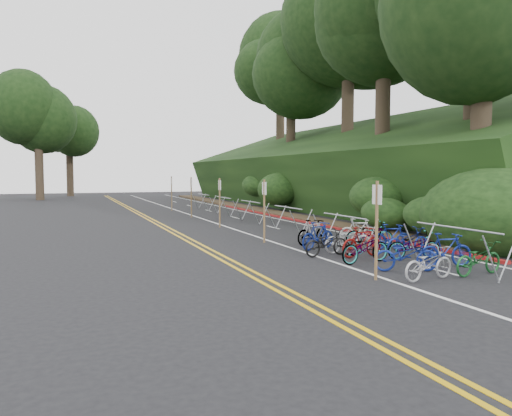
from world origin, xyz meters
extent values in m
plane|color=black|center=(0.00, 0.00, 0.00)|extent=(120.00, 120.00, 0.00)
cube|color=gold|center=(-2.15, 10.00, 0.00)|extent=(0.12, 80.00, 0.01)
cube|color=gold|center=(-1.85, 10.00, 0.00)|extent=(0.12, 80.00, 0.01)
cube|color=silver|center=(1.00, 10.00, 0.00)|extent=(0.12, 80.00, 0.01)
cube|color=silver|center=(5.20, 10.00, 0.00)|extent=(0.12, 80.00, 0.01)
cube|color=silver|center=(3.10, -2.00, 0.00)|extent=(0.10, 1.60, 0.01)
cube|color=silver|center=(3.10, 4.00, 0.00)|extent=(0.10, 1.60, 0.01)
cube|color=silver|center=(3.10, 10.00, 0.00)|extent=(0.10, 1.60, 0.01)
cube|color=silver|center=(3.10, 16.00, 0.00)|extent=(0.10, 1.60, 0.01)
cube|color=silver|center=(3.10, 22.00, 0.00)|extent=(0.10, 1.60, 0.01)
cube|color=silver|center=(3.10, 28.00, 0.00)|extent=(0.10, 1.60, 0.01)
cube|color=silver|center=(3.10, 34.00, 0.00)|extent=(0.10, 1.60, 0.01)
cube|color=maroon|center=(5.70, 12.00, 0.05)|extent=(0.25, 28.00, 0.10)
cube|color=black|center=(13.50, 22.00, 2.80)|extent=(12.32, 44.00, 9.11)
cube|color=#382819|center=(6.40, 22.00, 0.08)|extent=(1.40, 44.00, 0.16)
ellipsoid|color=#284C19|center=(7.20, 3.00, 1.04)|extent=(2.00, 2.80, 1.60)
ellipsoid|color=#284C19|center=(8.00, 8.00, 1.55)|extent=(2.60, 3.64, 2.08)
ellipsoid|color=#284C19|center=(9.20, 14.00, 1.99)|extent=(2.20, 3.08, 1.76)
ellipsoid|color=#284C19|center=(7.80, 20.00, 1.56)|extent=(3.00, 4.20, 2.40)
ellipsoid|color=#284C19|center=(8.50, 26.00, 1.73)|extent=(2.40, 3.36, 1.92)
ellipsoid|color=#284C19|center=(9.80, 30.00, 2.41)|extent=(2.80, 3.92, 2.24)
ellipsoid|color=#284C19|center=(7.00, 6.00, 0.90)|extent=(1.80, 2.52, 1.44)
ellipsoid|color=#284C19|center=(10.00, 18.00, 2.60)|extent=(3.20, 4.48, 2.56)
ellipsoid|color=black|center=(8.00, 0.50, 1.21)|extent=(5.28, 6.16, 3.52)
cylinder|color=#2D2319|center=(9.50, 3.00, 4.23)|extent=(0.82, 0.82, 6.06)
ellipsoid|color=black|center=(9.50, 3.00, 9.75)|extent=(8.29, 8.29, 7.88)
cylinder|color=#2D2319|center=(12.00, 6.00, 6.53)|extent=(0.90, 0.90, 7.46)
cylinder|color=#2D2319|center=(11.00, 12.00, 6.00)|extent=(0.87, 0.87, 7.00)
ellipsoid|color=black|center=(11.00, 12.00, 12.48)|extent=(9.95, 9.95, 9.45)
cylinder|color=#2D2319|center=(13.50, 20.00, 7.16)|extent=(0.92, 0.92, 7.93)
ellipsoid|color=black|center=(13.50, 20.00, 14.55)|extent=(11.40, 11.40, 10.83)
cylinder|color=#2D2319|center=(12.50, 28.00, 6.06)|extent=(0.85, 0.85, 6.53)
ellipsoid|color=black|center=(12.50, 28.00, 11.94)|extent=(8.71, 8.71, 8.27)
cylinder|color=#2D2319|center=(15.00, 36.00, 7.23)|extent=(0.90, 0.90, 7.46)
ellipsoid|color=black|center=(15.00, 36.00, 14.07)|extent=(10.36, 10.36, 9.85)
cylinder|color=#2D2319|center=(-9.00, 42.00, 3.03)|extent=(0.82, 0.82, 6.06)
ellipsoid|color=black|center=(-9.00, 42.00, 8.55)|extent=(8.29, 8.29, 7.88)
cylinder|color=#2D2319|center=(-6.00, 50.00, 2.80)|extent=(0.80, 0.80, 5.60)
ellipsoid|color=black|center=(-6.00, 50.00, 7.77)|extent=(7.25, 7.25, 6.89)
cylinder|color=#9B9EA3|center=(3.32, -2.37, 1.25)|extent=(0.05, 3.20, 0.05)
cylinder|color=#9B9EA3|center=(3.04, -3.87, 0.62)|extent=(0.63, 0.04, 1.23)
cylinder|color=#9B9EA3|center=(3.60, -3.87, 0.62)|extent=(0.63, 0.04, 1.23)
cylinder|color=#9B9EA3|center=(3.04, -0.87, 0.62)|extent=(0.63, 0.04, 1.23)
cylinder|color=#9B9EA3|center=(3.60, -0.87, 0.62)|extent=(0.63, 0.04, 1.23)
cylinder|color=#9B9EA3|center=(3.00, 3.00, 1.15)|extent=(0.05, 3.00, 0.05)
cylinder|color=#9B9EA3|center=(2.72, 1.60, 0.57)|extent=(0.58, 0.04, 1.13)
cylinder|color=#9B9EA3|center=(3.28, 1.60, 0.57)|extent=(0.58, 0.04, 1.13)
cylinder|color=#9B9EA3|center=(2.72, 4.40, 0.57)|extent=(0.58, 0.04, 1.13)
cylinder|color=#9B9EA3|center=(3.28, 4.40, 0.57)|extent=(0.58, 0.04, 1.13)
cylinder|color=#9B9EA3|center=(3.00, 8.00, 1.15)|extent=(0.05, 3.00, 0.05)
cylinder|color=#9B9EA3|center=(2.72, 6.60, 0.57)|extent=(0.58, 0.04, 1.13)
cylinder|color=#9B9EA3|center=(3.28, 6.60, 0.57)|extent=(0.58, 0.04, 1.13)
cylinder|color=#9B9EA3|center=(2.72, 9.40, 0.57)|extent=(0.58, 0.04, 1.13)
cylinder|color=#9B9EA3|center=(3.28, 9.40, 0.57)|extent=(0.58, 0.04, 1.13)
cylinder|color=#9B9EA3|center=(3.00, 13.00, 1.15)|extent=(0.05, 3.00, 0.05)
cylinder|color=#9B9EA3|center=(2.72, 11.60, 0.57)|extent=(0.58, 0.04, 1.13)
cylinder|color=#9B9EA3|center=(3.28, 11.60, 0.57)|extent=(0.58, 0.04, 1.13)
cylinder|color=#9B9EA3|center=(2.72, 14.40, 0.57)|extent=(0.58, 0.04, 1.13)
cylinder|color=#9B9EA3|center=(3.28, 14.40, 0.57)|extent=(0.58, 0.04, 1.13)
cylinder|color=#9B9EA3|center=(3.00, 18.00, 1.15)|extent=(0.05, 3.00, 0.05)
cylinder|color=#9B9EA3|center=(2.72, 16.60, 0.57)|extent=(0.58, 0.04, 1.13)
cylinder|color=#9B9EA3|center=(3.28, 16.60, 0.57)|extent=(0.58, 0.04, 1.13)
cylinder|color=#9B9EA3|center=(2.72, 19.40, 0.57)|extent=(0.58, 0.04, 1.13)
cylinder|color=#9B9EA3|center=(3.28, 19.40, 0.57)|extent=(0.58, 0.04, 1.13)
cylinder|color=#9B9EA3|center=(3.00, 23.00, 1.15)|extent=(0.05, 3.00, 0.05)
cylinder|color=#9B9EA3|center=(2.72, 21.60, 0.57)|extent=(0.58, 0.04, 1.13)
cylinder|color=#9B9EA3|center=(3.28, 21.60, 0.57)|extent=(0.58, 0.04, 1.13)
cylinder|color=#9B9EA3|center=(2.72, 24.40, 0.57)|extent=(0.58, 0.04, 1.13)
cylinder|color=#9B9EA3|center=(3.28, 24.40, 0.57)|extent=(0.58, 0.04, 1.13)
cylinder|color=brown|center=(0.70, -2.40, 1.28)|extent=(0.08, 0.08, 2.55)
cube|color=silver|center=(0.70, -2.40, 2.20)|extent=(0.02, 0.40, 0.50)
cylinder|color=brown|center=(0.60, 5.00, 1.25)|extent=(0.08, 0.08, 2.50)
cube|color=silver|center=(0.60, 5.00, 2.15)|extent=(0.02, 0.40, 0.50)
cylinder|color=brown|center=(0.60, 11.00, 1.25)|extent=(0.08, 0.08, 2.50)
cube|color=silver|center=(0.60, 11.00, 2.15)|extent=(0.02, 0.40, 0.50)
cylinder|color=brown|center=(0.60, 17.00, 1.25)|extent=(0.08, 0.08, 2.50)
cube|color=silver|center=(0.60, 17.00, 2.15)|extent=(0.02, 0.40, 0.50)
cylinder|color=brown|center=(0.60, 23.00, 1.25)|extent=(0.08, 0.08, 2.50)
cube|color=silver|center=(0.60, 23.00, 2.15)|extent=(0.02, 0.40, 0.50)
imported|color=black|center=(1.34, 1.32, 0.45)|extent=(0.82, 1.77, 0.89)
imported|color=#9E9EA3|center=(1.94, -2.92, 0.44)|extent=(0.84, 1.75, 0.88)
imported|color=#144C1E|center=(3.63, -2.89, 0.46)|extent=(0.85, 1.82, 0.92)
imported|color=navy|center=(2.15, -1.74, 0.47)|extent=(1.22, 1.90, 0.94)
imported|color=navy|center=(3.61, -1.67, 0.51)|extent=(0.75, 1.75, 1.02)
imported|color=slate|center=(1.81, -0.22, 0.48)|extent=(0.95, 1.92, 0.97)
imported|color=slate|center=(3.62, -0.25, 0.45)|extent=(1.02, 1.82, 0.91)
imported|color=maroon|center=(2.32, 0.73, 0.50)|extent=(0.73, 1.72, 1.00)
imported|color=navy|center=(4.16, 0.75, 0.45)|extent=(0.69, 1.75, 0.90)
imported|color=#9E9EA3|center=(2.38, 1.68, 0.47)|extent=(0.68, 1.80, 0.94)
imported|color=navy|center=(4.16, 1.67, 0.47)|extent=(0.69, 1.62, 0.94)
imported|color=navy|center=(1.75, 2.69, 0.51)|extent=(1.06, 1.74, 1.01)
imported|color=slate|center=(3.94, 2.70, 0.47)|extent=(1.14, 1.89, 0.94)
imported|color=slate|center=(2.11, 3.78, 0.49)|extent=(0.98, 1.70, 0.99)
imported|color=beige|center=(4.17, 3.81, 0.48)|extent=(0.75, 1.64, 0.95)
camera|label=1|loc=(-6.75, -13.12, 2.75)|focal=35.00mm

